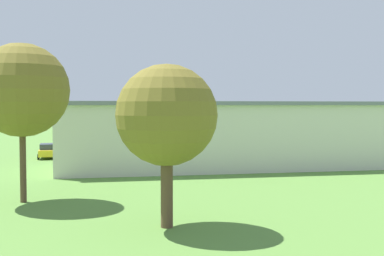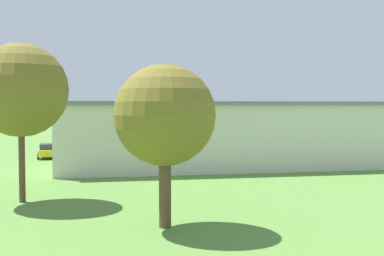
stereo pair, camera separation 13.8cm
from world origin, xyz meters
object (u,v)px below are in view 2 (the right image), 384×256
at_px(person_beside_truck, 309,145).
at_px(tree_by_windsock, 165,116).
at_px(car_yellow, 48,151).
at_px(person_near_hangar_door, 307,146).
at_px(person_watching_takeoff, 305,148).
at_px(person_at_fence_line, 85,151).
at_px(biplane, 188,118).
at_px(hangar, 216,134).
at_px(tree_behind_hangar_right, 21,90).
at_px(person_crossing_taxiway, 235,144).

distance_m(person_beside_truck, tree_by_windsock, 43.95).
relative_size(car_yellow, person_near_hangar_door, 2.76).
xyz_separation_m(person_watching_takeoff, tree_by_windsock, (22.23, 31.36, 4.67)).
relative_size(person_at_fence_line, tree_by_windsock, 0.21).
bearing_deg(tree_by_windsock, car_yellow, -76.71).
relative_size(person_watching_takeoff, person_near_hangar_door, 0.96).
bearing_deg(person_near_hangar_door, biplane, -32.03).
xyz_separation_m(hangar, person_at_fence_line, (12.46, -11.31, -2.36)).
bearing_deg(person_at_fence_line, biplane, -144.48).
xyz_separation_m(person_at_fence_line, tree_by_windsock, (-3.87, 33.59, 4.62)).
bearing_deg(person_beside_truck, biplane, -28.10).
xyz_separation_m(hangar, tree_behind_hangar_right, (16.19, 14.27, 3.69)).
height_order(car_yellow, person_near_hangar_door, car_yellow).
bearing_deg(hangar, person_crossing_taxiway, -113.28).
relative_size(biplane, tree_behind_hangar_right, 0.95).
xyz_separation_m(car_yellow, person_near_hangar_door, (-32.23, -0.95, -0.05)).
distance_m(person_near_hangar_door, tree_by_windsock, 42.82).
bearing_deg(car_yellow, tree_behind_hangar_right, 91.00).
relative_size(biplane, person_watching_takeoff, 5.97).
relative_size(person_beside_truck, person_near_hangar_door, 1.03).
height_order(hangar, biplane, biplane).
relative_size(person_at_fence_line, tree_behind_hangar_right, 0.17).
distance_m(person_watching_takeoff, tree_by_windsock, 38.72).
distance_m(hangar, tree_by_windsock, 23.99).
xyz_separation_m(biplane, person_watching_takeoff, (-11.91, 12.34, -3.45)).
relative_size(hangar, tree_behind_hangar_right, 3.15).
distance_m(hangar, person_beside_truck, 21.38).
distance_m(biplane, person_near_hangar_door, 16.70).
relative_size(hangar, biplane, 3.30).
bearing_deg(tree_behind_hangar_right, person_near_hangar_door, -139.61).
distance_m(person_beside_truck, person_near_hangar_door, 1.14).
xyz_separation_m(person_near_hangar_door, tree_by_windsock, (24.18, 35.04, 4.63)).
bearing_deg(car_yellow, tree_by_windsock, 103.29).
relative_size(person_at_fence_line, person_near_hangar_door, 1.01).
bearing_deg(person_crossing_taxiway, person_beside_truck, 169.01).
relative_size(hangar, tree_by_windsock, 3.86).
relative_size(hangar, car_yellow, 6.86).
bearing_deg(person_beside_truck, person_crossing_taxiway, -10.99).
bearing_deg(tree_by_windsock, person_at_fence_line, -83.43).
bearing_deg(hangar, tree_behind_hangar_right, 41.39).
bearing_deg(person_at_fence_line, car_yellow, -6.92).
bearing_deg(person_crossing_taxiway, tree_behind_hangar_right, 52.48).
bearing_deg(person_near_hangar_door, person_watching_takeoff, 62.04).
bearing_deg(biplane, tree_by_windsock, 76.72).
height_order(hangar, tree_by_windsock, tree_by_windsock).
xyz_separation_m(hangar, car_yellow, (16.64, -11.81, -2.32)).
distance_m(hangar, tree_behind_hangar_right, 21.89).
bearing_deg(tree_by_windsock, biplane, -103.28).
xyz_separation_m(person_watching_takeoff, person_near_hangar_door, (-1.95, -3.67, 0.03)).
xyz_separation_m(hangar, tree_by_windsock, (8.59, 22.28, 2.26)).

